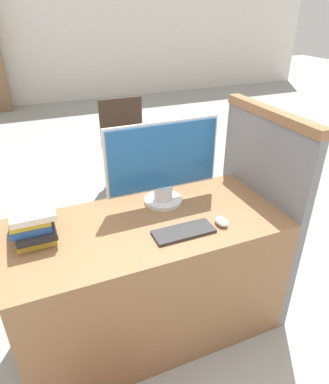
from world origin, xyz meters
name	(u,v)px	position (x,y,z in m)	size (l,w,h in m)	color
ground_plane	(172,369)	(0.00, 0.00, 0.00)	(20.00, 20.00, 0.00)	#9E9E99
wall_back	(35,25)	(0.00, 6.18, 1.40)	(12.00, 0.06, 2.80)	silver
desk	(150,278)	(0.00, 0.33, 0.37)	(1.41, 0.65, 0.75)	#8C603D
carrel_divider	(258,208)	(0.73, 0.38, 0.63)	(0.07, 0.75, 1.25)	slate
monitor	(163,164)	(0.15, 0.50, 0.98)	(0.63, 0.22, 0.47)	silver
keyboard	(184,232)	(0.13, 0.18, 0.76)	(0.30, 0.12, 0.02)	#2D2D2D
mouse	(221,221)	(0.34, 0.17, 0.77)	(0.06, 0.09, 0.04)	white
book_stack	(32,222)	(-0.54, 0.43, 0.83)	(0.21, 0.27, 0.17)	gold
far_chair	(125,141)	(0.42, 2.14, 0.51)	(0.44, 0.44, 0.92)	#38281E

